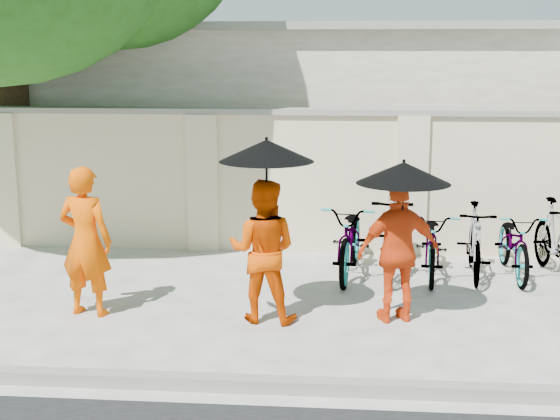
{
  "coord_description": "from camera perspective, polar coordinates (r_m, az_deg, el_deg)",
  "views": [
    {
      "loc": [
        1.07,
        -7.97,
        2.91
      ],
      "look_at": [
        0.32,
        0.76,
        1.1
      ],
      "focal_mm": 50.0,
      "sensor_mm": 36.0,
      "label": 1
    }
  ],
  "objects": [
    {
      "name": "ground",
      "position": [
        8.55,
        -2.6,
        -8.23
      ],
      "size": [
        80.0,
        80.0,
        0.0
      ],
      "primitive_type": "plane",
      "color": "beige"
    },
    {
      "name": "bike_3",
      "position": [
        10.35,
        14.05,
        -2.27
      ],
      "size": [
        0.58,
        1.62,
        0.96
      ],
      "primitive_type": "imported",
      "rotation": [
        0.0,
        0.0,
        -0.09
      ],
      "color": "gray",
      "rests_on": "ground"
    },
    {
      "name": "parasol_center",
      "position": [
        8.11,
        -1.0,
        4.36
      ],
      "size": [
        1.0,
        1.0,
        1.11
      ],
      "color": "black",
      "rests_on": "ground"
    },
    {
      "name": "compound_wall",
      "position": [
        11.33,
        4.48,
        1.93
      ],
      "size": [
        20.0,
        0.3,
        2.0
      ],
      "primitive_type": "cube",
      "color": "beige",
      "rests_on": "ground"
    },
    {
      "name": "bike_2",
      "position": [
        10.28,
        11.14,
        -2.38
      ],
      "size": [
        0.76,
        1.77,
        0.91
      ],
      "primitive_type": "imported",
      "rotation": [
        0.0,
        0.0,
        -0.09
      ],
      "color": "gray",
      "rests_on": "ground"
    },
    {
      "name": "building_behind",
      "position": [
        15.06,
        8.48,
        6.55
      ],
      "size": [
        14.0,
        6.0,
        3.2
      ],
      "primitive_type": "cube",
      "color": "silver",
      "rests_on": "ground"
    },
    {
      "name": "parasol_right",
      "position": [
        8.23,
        9.02,
        2.7
      ],
      "size": [
        0.99,
        0.99,
        0.88
      ],
      "color": "black",
      "rests_on": "ground"
    },
    {
      "name": "bike_4",
      "position": [
        10.56,
        16.78,
        -2.36
      ],
      "size": [
        0.59,
        1.68,
        0.88
      ],
      "primitive_type": "imported",
      "rotation": [
        0.0,
        0.0,
        0.01
      ],
      "color": "gray",
      "rests_on": "ground"
    },
    {
      "name": "monk_left",
      "position": [
        8.84,
        -14.03,
        -2.23
      ],
      "size": [
        0.68,
        0.51,
        1.68
      ],
      "primitive_type": "imported",
      "rotation": [
        0.0,
        0.0,
        2.96
      ],
      "color": "#F85500",
      "rests_on": "ground"
    },
    {
      "name": "monk_right",
      "position": [
        8.48,
        8.66,
        -3.04
      ],
      "size": [
        0.98,
        0.62,
        1.55
      ],
      "primitive_type": "imported",
      "rotation": [
        0.0,
        0.0,
        3.43
      ],
      "color": "#E23F0F",
      "rests_on": "ground"
    },
    {
      "name": "bike_5",
      "position": [
        10.67,
        19.58,
        -2.05
      ],
      "size": [
        0.62,
        1.71,
        1.01
      ],
      "primitive_type": "imported",
      "rotation": [
        0.0,
        0.0,
        0.09
      ],
      "color": "gray",
      "rests_on": "ground"
    },
    {
      "name": "bike_1",
      "position": [
        10.28,
        8.19,
        -1.71
      ],
      "size": [
        0.66,
        1.87,
        1.1
      ],
      "primitive_type": "imported",
      "rotation": [
        0.0,
        0.0,
        -0.08
      ],
      "color": "gray",
      "rests_on": "ground"
    },
    {
      "name": "bike_0",
      "position": [
        10.18,
        5.24,
        -2.09
      ],
      "size": [
        0.87,
        1.95,
        0.99
      ],
      "primitive_type": "imported",
      "rotation": [
        0.0,
        0.0,
        -0.11
      ],
      "color": "gray",
      "rests_on": "ground"
    },
    {
      "name": "monk_center",
      "position": [
        8.41,
        -1.25,
        -3.0
      ],
      "size": [
        0.82,
        0.67,
        1.56
      ],
      "primitive_type": "imported",
      "rotation": [
        0.0,
        0.0,
        3.03
      ],
      "color": "#DD4400",
      "rests_on": "ground"
    },
    {
      "name": "kerb",
      "position": [
        6.97,
        -4.46,
        -12.5
      ],
      "size": [
        40.0,
        0.16,
        0.12
      ],
      "primitive_type": "cube",
      "color": "gray",
      "rests_on": "ground"
    }
  ]
}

